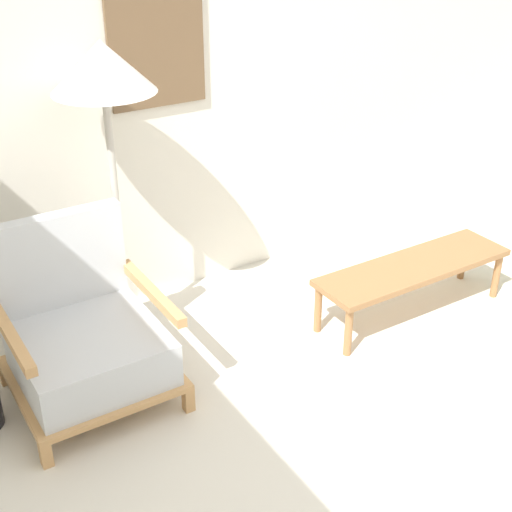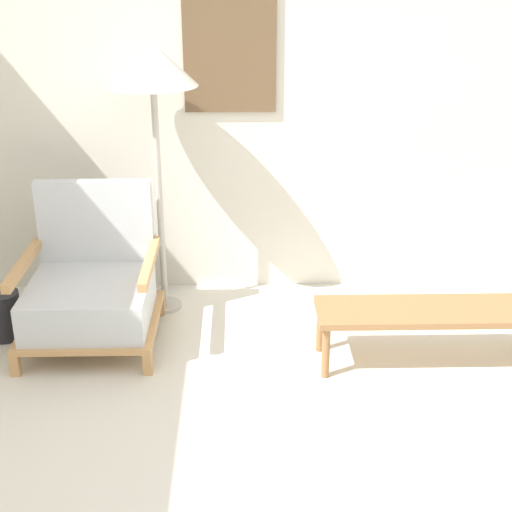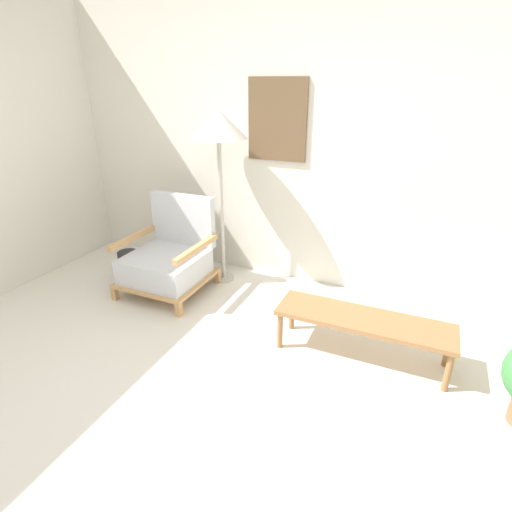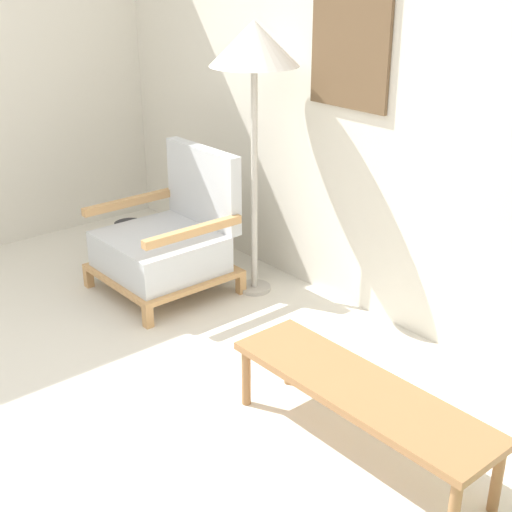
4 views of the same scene
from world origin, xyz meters
name	(u,v)px [view 1 (image 1 of 4)]	position (x,y,z in m)	size (l,w,h in m)	color
ground_plane	(437,507)	(0.00, 0.00, 0.00)	(14.00, 14.00, 0.00)	silver
wall_back	(178,72)	(0.00, 2.25, 1.35)	(8.00, 0.09, 2.70)	silver
armchair	(85,338)	(-0.94, 1.49, 0.32)	(0.76, 0.74, 0.88)	tan
floor_lamp	(103,76)	(-0.57, 1.89, 1.48)	(0.52, 0.52, 1.65)	#B7B2A8
coffee_table	(413,270)	(0.94, 1.19, 0.29)	(1.24, 0.36, 0.33)	olive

